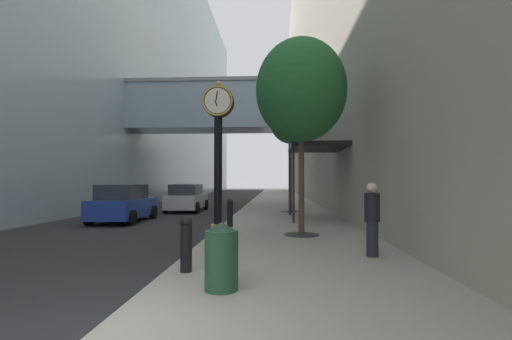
% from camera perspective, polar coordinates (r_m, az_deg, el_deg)
% --- Properties ---
extents(ground_plane, '(110.00, 110.00, 0.00)m').
position_cam_1_polar(ground_plane, '(30.81, -0.79, -5.16)').
color(ground_plane, '#262628').
rests_on(ground_plane, ground).
extents(sidewalk_right, '(5.13, 80.00, 0.14)m').
position_cam_1_polar(sidewalk_right, '(33.74, 3.92, -4.75)').
color(sidewalk_right, '#9E998E').
rests_on(sidewalk_right, ground).
extents(building_block_left, '(22.44, 80.00, 28.90)m').
position_cam_1_polar(building_block_left, '(38.72, -20.06, 17.29)').
color(building_block_left, '#849EB2').
rests_on(building_block_left, ground).
extents(building_block_right, '(9.00, 80.00, 34.24)m').
position_cam_1_polar(building_block_right, '(37.76, 15.51, 22.19)').
color(building_block_right, '#A89E89').
rests_on(building_block_right, ground).
extents(street_clock, '(0.84, 0.55, 4.41)m').
position_cam_1_polar(street_clock, '(9.69, -6.07, 2.56)').
color(street_clock, black).
rests_on(street_clock, sidewalk_right).
extents(bollard_nearest, '(0.23, 0.23, 1.04)m').
position_cam_1_polar(bollard_nearest, '(6.91, -11.08, -11.26)').
color(bollard_nearest, black).
rests_on(bollard_nearest, sidewalk_right).
extents(bollard_third, '(0.23, 0.23, 1.04)m').
position_cam_1_polar(bollard_third, '(13.24, -4.17, -6.72)').
color(bollard_third, black).
rests_on(bollard_third, sidewalk_right).
extents(street_tree_near, '(2.86, 2.86, 6.21)m').
position_cam_1_polar(street_tree_near, '(11.67, 7.19, 12.45)').
color(street_tree_near, '#333335').
rests_on(street_tree_near, sidewalk_right).
extents(street_tree_mid_near, '(2.26, 2.26, 6.36)m').
position_cam_1_polar(street_tree_mid_near, '(19.97, 5.44, 7.84)').
color(street_tree_mid_near, '#333335').
rests_on(street_tree_mid_near, sidewalk_right).
extents(trash_bin, '(0.53, 0.53, 1.05)m').
position_cam_1_polar(trash_bin, '(5.72, -5.53, -13.35)').
color(trash_bin, '#234C33').
rests_on(trash_bin, sidewalk_right).
extents(pedestrian_walking, '(0.39, 0.39, 1.65)m').
position_cam_1_polar(pedestrian_walking, '(8.48, 18.04, -7.20)').
color(pedestrian_walking, '#23232D').
rests_on(pedestrian_walking, sidewalk_right).
extents(storefront_awning, '(2.40, 3.60, 3.30)m').
position_cam_1_polar(storefront_awning, '(16.25, 9.49, 3.40)').
color(storefront_awning, black).
rests_on(storefront_awning, sidewalk_right).
extents(car_black_near, '(2.13, 4.11, 1.57)m').
position_cam_1_polar(car_black_near, '(32.26, -11.01, -3.61)').
color(car_black_near, black).
rests_on(car_black_near, ground).
extents(car_silver_mid, '(2.03, 4.08, 1.63)m').
position_cam_1_polar(car_silver_mid, '(21.86, -10.99, -4.45)').
color(car_silver_mid, '#B7BABF').
rests_on(car_silver_mid, ground).
extents(car_blue_far, '(2.06, 4.03, 1.66)m').
position_cam_1_polar(car_blue_far, '(17.11, -20.39, -5.08)').
color(car_blue_far, navy).
rests_on(car_blue_far, ground).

